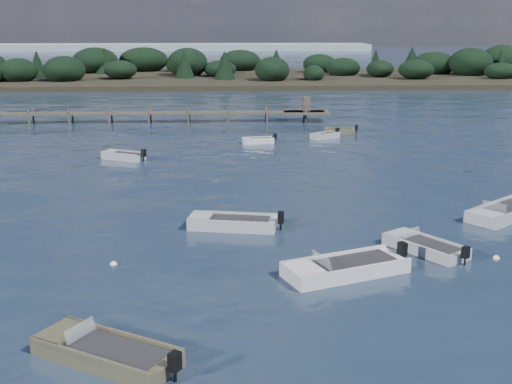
{
  "coord_description": "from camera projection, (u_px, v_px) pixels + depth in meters",
  "views": [
    {
      "loc": [
        -4.98,
        -22.26,
        10.67
      ],
      "look_at": [
        -3.22,
        14.0,
        1.0
      ],
      "focal_mm": 45.0,
      "sensor_mm": 36.0,
      "label": 1
    }
  ],
  "objects": [
    {
      "name": "dinghy_extra_a",
      "position": [
        425.0,
        248.0,
        30.7
      ],
      "size": [
        3.64,
        4.25,
        1.17
      ],
      "color": "#A7ABAF",
      "rests_on": "ground"
    },
    {
      "name": "tender_far_grey",
      "position": [
        124.0,
        157.0,
        51.28
      ],
      "size": [
        3.74,
        2.72,
        1.22
      ],
      "color": "#A7ABAF",
      "rests_on": "ground"
    },
    {
      "name": "buoy_b",
      "position": [
        496.0,
        259.0,
        29.82
      ],
      "size": [
        0.32,
        0.32,
        0.32
      ],
      "primitive_type": "sphere",
      "color": "white",
      "rests_on": "ground"
    },
    {
      "name": "dinghy_near_olive",
      "position": [
        106.0,
        355.0,
        20.84
      ],
      "size": [
        5.17,
        4.1,
        1.3
      ],
      "color": "#676244",
      "rests_on": "ground"
    },
    {
      "name": "jetty",
      "position": [
        70.0,
        114.0,
        69.51
      ],
      "size": [
        64.5,
        3.2,
        3.4
      ],
      "color": "brown",
      "rests_on": "ground"
    },
    {
      "name": "dinghy_mid_white_b",
      "position": [
        504.0,
        214.0,
        36.05
      ],
      "size": [
        5.22,
        4.69,
        1.38
      ],
      "color": "#A7ABAF",
      "rests_on": "ground"
    },
    {
      "name": "dinghy_mid_white_a",
      "position": [
        345.0,
        270.0,
        27.93
      ],
      "size": [
        5.89,
        3.87,
        1.37
      ],
      "color": "silver",
      "rests_on": "ground"
    },
    {
      "name": "buoy_c",
      "position": [
        114.0,
        265.0,
        29.07
      ],
      "size": [
        0.32,
        0.32,
        0.32
      ],
      "primitive_type": "sphere",
      "color": "white",
      "rests_on": "ground"
    },
    {
      "name": "dinghy_mid_grey",
      "position": [
        233.0,
        225.0,
        34.21
      ],
      "size": [
        5.15,
        2.6,
        1.28
      ],
      "color": "#A7ABAF",
      "rests_on": "ground"
    },
    {
      "name": "tender_far_grey_b",
      "position": [
        325.0,
        137.0,
        60.5
      ],
      "size": [
        3.03,
        2.51,
        1.09
      ],
      "color": "#A7ABAF",
      "rests_on": "ground"
    },
    {
      "name": "far_headland",
      "position": [
        382.0,
        69.0,
        121.65
      ],
      "size": [
        190.0,
        40.0,
        5.8
      ],
      "color": "black",
      "rests_on": "ground"
    },
    {
      "name": "ground",
      "position": [
        264.0,
        107.0,
        82.38
      ],
      "size": [
        400.0,
        400.0,
        0.0
      ],
      "primitive_type": "plane",
      "color": "#172335",
      "rests_on": "ground"
    },
    {
      "name": "dinghy_extra_b",
      "position": [
        339.0,
        132.0,
        63.33
      ],
      "size": [
        3.33,
        1.62,
        1.08
      ],
      "color": "#676244",
      "rests_on": "ground"
    },
    {
      "name": "tender_far_white",
      "position": [
        258.0,
        142.0,
        58.03
      ],
      "size": [
        3.17,
        1.59,
        1.06
      ],
      "color": "silver",
      "rests_on": "ground"
    }
  ]
}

